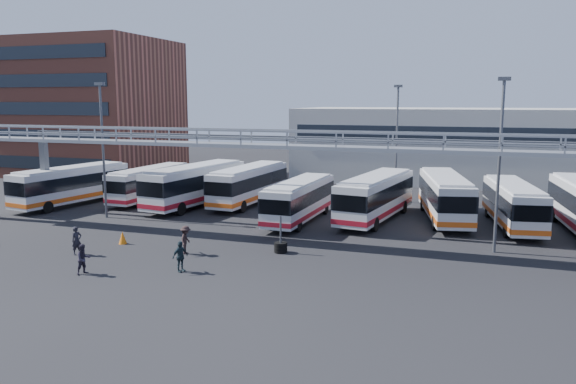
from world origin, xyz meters
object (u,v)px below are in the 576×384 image
(bus_1, at_px, (151,183))
(bus_5, at_px, (376,195))
(light_pole_left, at_px, (103,143))
(bus_4, at_px, (300,199))
(bus_0, at_px, (72,184))
(pedestrian_c, at_px, (186,240))
(bus_7, at_px, (513,203))
(pedestrian_a, at_px, (77,241))
(cone_right, at_px, (123,238))
(light_pole_back, at_px, (397,137))
(pedestrian_b, at_px, (84,259))
(bus_3, at_px, (249,183))
(bus_2, at_px, (196,184))
(light_pole_mid, at_px, (500,156))
(tire_stack, at_px, (281,246))
(bus_6, at_px, (445,195))
(pedestrian_d, at_px, (180,257))

(bus_1, height_order, bus_5, bus_5)
(light_pole_left, xyz_separation_m, bus_4, (14.49, 3.42, -4.03))
(light_pole_left, height_order, bus_4, light_pole_left)
(bus_0, relative_size, pedestrian_c, 6.67)
(bus_7, xyz_separation_m, pedestrian_a, (-24.37, -15.83, -0.91))
(bus_0, height_order, cone_right, bus_0)
(cone_right, bearing_deg, light_pole_back, 55.56)
(bus_0, height_order, bus_5, bus_5)
(bus_0, relative_size, pedestrian_b, 7.02)
(bus_1, height_order, bus_4, bus_4)
(pedestrian_a, bearing_deg, bus_3, 13.09)
(pedestrian_a, bearing_deg, bus_4, -13.17)
(bus_1, height_order, cone_right, bus_1)
(bus_2, distance_m, pedestrian_b, 19.04)
(bus_3, xyz_separation_m, bus_7, (21.06, -2.20, -0.09))
(light_pole_mid, distance_m, tire_stack, 13.74)
(light_pole_mid, height_order, bus_2, light_pole_mid)
(light_pole_left, bearing_deg, cone_right, -47.11)
(light_pole_left, height_order, bus_1, light_pole_left)
(light_pole_left, distance_m, bus_4, 15.42)
(bus_3, bearing_deg, light_pole_left, -130.13)
(bus_0, bearing_deg, pedestrian_b, -39.44)
(bus_7, bearing_deg, bus_1, 169.04)
(light_pole_left, xyz_separation_m, bus_7, (29.32, 6.43, -3.99))
(light_pole_back, height_order, pedestrian_b, light_pole_back)
(bus_3, xyz_separation_m, bus_5, (11.49, -2.95, 0.05))
(light_pole_back, distance_m, pedestrian_c, 23.60)
(bus_2, distance_m, bus_3, 4.55)
(light_pole_mid, xyz_separation_m, pedestrian_c, (-17.12, -6.21, -4.89))
(bus_6, distance_m, cone_right, 23.25)
(bus_2, height_order, bus_4, bus_2)
(bus_1, distance_m, tire_stack, 20.83)
(bus_5, bearing_deg, light_pole_mid, -30.59)
(light_pole_mid, distance_m, bus_1, 30.08)
(light_pole_mid, xyz_separation_m, pedestrian_d, (-15.67, -9.40, -4.90))
(bus_0, height_order, pedestrian_c, bus_0)
(bus_2, xyz_separation_m, bus_5, (15.41, -0.65, -0.06))
(pedestrian_c, bearing_deg, bus_6, -55.67)
(pedestrian_d, distance_m, cone_right, 7.49)
(bus_0, distance_m, bus_6, 30.83)
(cone_right, bearing_deg, pedestrian_c, -8.95)
(bus_1, bearing_deg, pedestrian_d, -50.83)
(bus_1, bearing_deg, bus_7, 1.29)
(bus_4, height_order, pedestrian_a, bus_4)
(bus_5, xyz_separation_m, tire_stack, (-3.70, -10.84, -1.50))
(bus_7, xyz_separation_m, tire_stack, (-13.28, -11.58, -1.37))
(bus_5, distance_m, pedestrian_a, 21.15)
(bus_0, distance_m, bus_4, 20.46)
(pedestrian_b, bearing_deg, pedestrian_c, -6.40)
(pedestrian_b, height_order, tire_stack, tire_stack)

